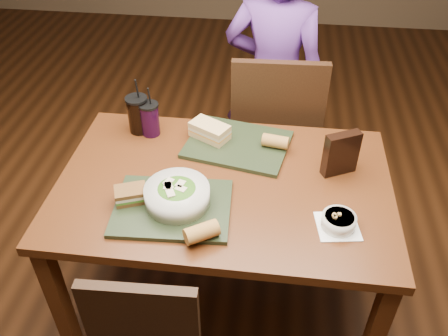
{
  "coord_description": "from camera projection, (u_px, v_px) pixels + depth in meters",
  "views": [
    {
      "loc": [
        0.17,
        -1.39,
        1.96
      ],
      "look_at": [
        0.0,
        0.0,
        0.82
      ],
      "focal_mm": 38.0,
      "sensor_mm": 36.0,
      "label": 1
    }
  ],
  "objects": [
    {
      "name": "soup_bowl",
      "position": [
        339.0,
        221.0,
        1.64
      ],
      "size": [
        0.17,
        0.17,
        0.06
      ],
      "color": "white",
      "rests_on": "dining_table"
    },
    {
      "name": "cup_cola",
      "position": [
        138.0,
        114.0,
        2.07
      ],
      "size": [
        0.1,
        0.1,
        0.26
      ],
      "color": "black",
      "rests_on": "dining_table"
    },
    {
      "name": "cup_berry",
      "position": [
        150.0,
        119.0,
        2.06
      ],
      "size": [
        0.09,
        0.09,
        0.23
      ],
      "color": "black",
      "rests_on": "dining_table"
    },
    {
      "name": "sandwich_near",
      "position": [
        131.0,
        194.0,
        1.72
      ],
      "size": [
        0.13,
        0.11,
        0.05
      ],
      "color": "#593819",
      "rests_on": "tray_near"
    },
    {
      "name": "diner",
      "position": [
        274.0,
        82.0,
        2.5
      ],
      "size": [
        0.59,
        0.44,
        1.47
      ],
      "primitive_type": "imported",
      "rotation": [
        0.0,
        0.0,
        2.97
      ],
      "color": "#5A2E7F",
      "rests_on": "ground"
    },
    {
      "name": "salad_bowl",
      "position": [
        177.0,
        194.0,
        1.71
      ],
      "size": [
        0.24,
        0.24,
        0.08
      ],
      "color": "silver",
      "rests_on": "tray_near"
    },
    {
      "name": "sandwich_far",
      "position": [
        210.0,
        131.0,
        2.03
      ],
      "size": [
        0.19,
        0.16,
        0.07
      ],
      "color": "tan",
      "rests_on": "tray_far"
    },
    {
      "name": "dining_table",
      "position": [
        224.0,
        199.0,
        1.9
      ],
      "size": [
        1.3,
        0.85,
        0.75
      ],
      "color": "#4D250F",
      "rests_on": "ground"
    },
    {
      "name": "baguette_near",
      "position": [
        202.0,
        232.0,
        1.58
      ],
      "size": [
        0.13,
        0.11,
        0.06
      ],
      "primitive_type": "cylinder",
      "rotation": [
        0.0,
        1.57,
        0.57
      ],
      "color": "#AD7533",
      "rests_on": "tray_near"
    },
    {
      "name": "ground",
      "position": [
        224.0,
        298.0,
        2.32
      ],
      "size": [
        6.0,
        6.0,
        0.0
      ],
      "primitive_type": "plane",
      "color": "#381C0B",
      "rests_on": "ground"
    },
    {
      "name": "baguette_far",
      "position": [
        275.0,
        141.0,
        1.98
      ],
      "size": [
        0.12,
        0.07,
        0.05
      ],
      "primitive_type": "cylinder",
      "rotation": [
        0.0,
        1.57,
        -0.17
      ],
      "color": "#AD7533",
      "rests_on": "tray_far"
    },
    {
      "name": "chair_far",
      "position": [
        275.0,
        133.0,
        2.43
      ],
      "size": [
        0.46,
        0.46,
        1.01
      ],
      "color": "black",
      "rests_on": "ground"
    },
    {
      "name": "tray_far",
      "position": [
        238.0,
        144.0,
        2.02
      ],
      "size": [
        0.47,
        0.4,
        0.02
      ],
      "primitive_type": "cube",
      "rotation": [
        0.0,
        0.0,
        -0.19
      ],
      "color": "black",
      "rests_on": "dining_table"
    },
    {
      "name": "chip_bag",
      "position": [
        341.0,
        154.0,
        1.84
      ],
      "size": [
        0.14,
        0.1,
        0.18
      ],
      "primitive_type": "cube",
      "rotation": [
        0.0,
        0.0,
        0.47
      ],
      "color": "black",
      "rests_on": "dining_table"
    },
    {
      "name": "tray_near",
      "position": [
        173.0,
        208.0,
        1.72
      ],
      "size": [
        0.44,
        0.34,
        0.02
      ],
      "primitive_type": "cube",
      "rotation": [
        0.0,
        0.0,
        0.05
      ],
      "color": "black",
      "rests_on": "dining_table"
    }
  ]
}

